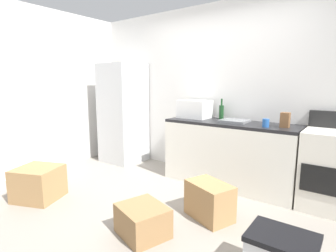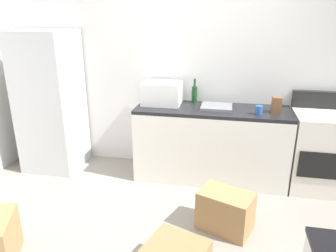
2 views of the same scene
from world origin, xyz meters
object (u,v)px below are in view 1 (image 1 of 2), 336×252
cardboard_box_large (209,201)px  cardboard_box_small (39,183)px  stove_oven (331,169)px  refrigerator (123,113)px  wine_bottle (221,111)px  knife_block (285,120)px  microwave (194,109)px  cardboard_box_medium (143,221)px  coffee_mug (266,123)px

cardboard_box_large → cardboard_box_small: bearing=-156.3°
stove_oven → cardboard_box_small: size_ratio=2.22×
cardboard_box_small → refrigerator: bearing=100.9°
wine_bottle → cardboard_box_large: bearing=-69.3°
wine_bottle → knife_block: bearing=-14.6°
microwave → cardboard_box_medium: bearing=-74.5°
refrigerator → coffee_mug: refrigerator is taller
coffee_mug → cardboard_box_medium: bearing=-113.2°
stove_oven → cardboard_box_medium: bearing=-129.1°
stove_oven → cardboard_box_large: size_ratio=2.27×
microwave → cardboard_box_small: microwave is taller
microwave → wine_bottle: (0.38, 0.14, -0.03)m
cardboard_box_medium → refrigerator: bearing=139.8°
refrigerator → microwave: refrigerator is taller
microwave → coffee_mug: 1.16m
knife_block → cardboard_box_small: 3.12m
refrigerator → cardboard_box_small: 1.95m
stove_oven → knife_block: size_ratio=6.11×
coffee_mug → cardboard_box_large: 1.18m
refrigerator → stove_oven: bearing=1.0°
cardboard_box_small → coffee_mug: bearing=37.5°
microwave → cardboard_box_small: (-1.09, -1.92, -0.83)m
microwave → wine_bottle: size_ratio=1.53×
cardboard_box_small → stove_oven: bearing=32.3°
cardboard_box_large → cardboard_box_medium: size_ratio=1.08×
coffee_mug → cardboard_box_small: size_ratio=0.20×
refrigerator → wine_bottle: bearing=8.3°
refrigerator → microwave: size_ratio=3.84×
coffee_mug → cardboard_box_large: bearing=-108.9°
knife_block → cardboard_box_large: 1.35m
cardboard_box_medium → wine_bottle: bearing=93.1°
stove_oven → coffee_mug: size_ratio=11.00×
cardboard_box_medium → cardboard_box_small: 1.58m
coffee_mug → cardboard_box_large: coffee_mug is taller
refrigerator → cardboard_box_medium: size_ratio=3.93×
stove_oven → cardboard_box_small: stove_oven is taller
stove_oven → cardboard_box_large: (-1.00, -1.01, -0.27)m
wine_bottle → knife_block: 0.98m
wine_bottle → stove_oven: bearing=-8.1°
knife_block → cardboard_box_large: knife_block is taller
wine_bottle → coffee_mug: size_ratio=3.00×
stove_oven → wine_bottle: wine_bottle is taller
knife_block → cardboard_box_small: (-2.41, -1.81, -0.79)m
stove_oven → cardboard_box_small: (-2.92, -1.85, -0.26)m
coffee_mug → knife_block: knife_block is taller
knife_block → stove_oven: bearing=4.3°
knife_block → cardboard_box_medium: 2.02m
stove_oven → wine_bottle: size_ratio=3.67×
coffee_mug → knife_block: bearing=30.5°
cardboard_box_small → cardboard_box_large: bearing=23.7°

